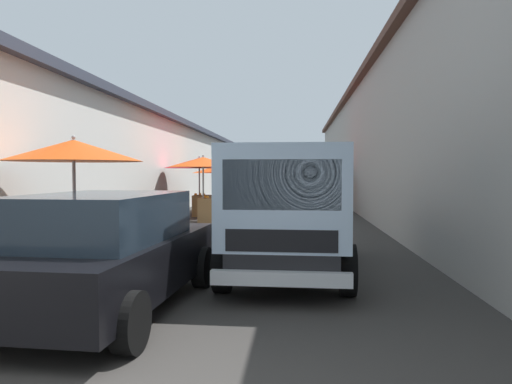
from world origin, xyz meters
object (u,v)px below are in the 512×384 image
(vendor_by_crates, at_px, (235,192))
(fruit_stall_near_right, at_px, (220,175))
(fruit_stall_far_left, at_px, (204,171))
(delivery_truck, at_px, (287,216))
(vendor_in_shade, at_px, (324,193))
(fruit_stall_mid_lane, at_px, (315,173))
(hatchback_car, at_px, (106,252))
(fruit_stall_near_left, at_px, (74,170))
(fruit_stall_far_right, at_px, (200,168))

(vendor_by_crates, bearing_deg, fruit_stall_near_right, 31.93)
(fruit_stall_far_left, xyz_separation_m, vendor_by_crates, (3.34, -0.60, -0.82))
(delivery_truck, height_order, vendor_by_crates, delivery_truck)
(vendor_by_crates, distance_m, vendor_in_shade, 3.64)
(vendor_by_crates, bearing_deg, fruit_stall_far_left, 169.84)
(fruit_stall_mid_lane, distance_m, fruit_stall_near_right, 4.18)
(vendor_in_shade, bearing_deg, vendor_by_crates, 82.37)
(fruit_stall_near_right, bearing_deg, hatchback_car, -176.15)
(vendor_in_shade, bearing_deg, fruit_stall_far_left, 124.16)
(fruit_stall_near_left, distance_m, fruit_stall_near_right, 12.78)
(hatchback_car, distance_m, delivery_truck, 2.78)
(fruit_stall_mid_lane, height_order, vendor_in_shade, fruit_stall_mid_lane)
(fruit_stall_far_right, xyz_separation_m, fruit_stall_near_right, (2.34, -0.42, -0.27))
(fruit_stall_near_left, xyz_separation_m, delivery_truck, (-0.61, -3.68, -0.72))
(fruit_stall_far_right, xyz_separation_m, fruit_stall_near_left, (-10.42, 0.07, -0.10))
(fruit_stall_far_left, height_order, fruit_stall_near_left, fruit_stall_near_left)
(fruit_stall_near_right, xyz_separation_m, hatchback_car, (-15.07, -1.01, -0.86))
(hatchback_car, relative_size, vendor_by_crates, 2.50)
(hatchback_car, bearing_deg, fruit_stall_far_left, 4.43)
(fruit_stall_far_left, xyz_separation_m, fruit_stall_near_right, (4.63, 0.21, -0.15))
(fruit_stall_far_right, xyz_separation_m, vendor_by_crates, (1.05, -1.22, -0.94))
(fruit_stall_near_left, distance_m, hatchback_car, 2.94)
(fruit_stall_far_right, height_order, fruit_stall_near_left, fruit_stall_near_left)
(hatchback_car, xyz_separation_m, vendor_in_shade, (13.30, -3.40, 0.17))
(fruit_stall_mid_lane, xyz_separation_m, fruit_stall_far_right, (-2.82, 4.58, 0.17))
(fruit_stall_far_right, relative_size, fruit_stall_near_right, 1.14)
(hatchback_car, height_order, vendor_in_shade, vendor_in_shade)
(fruit_stall_near_left, relative_size, vendor_by_crates, 1.47)
(fruit_stall_far_left, distance_m, vendor_in_shade, 5.16)
(fruit_stall_near_left, relative_size, hatchback_car, 0.59)
(fruit_stall_mid_lane, relative_size, fruit_stall_far_right, 1.02)
(fruit_stall_far_left, bearing_deg, vendor_in_shade, -55.84)
(fruit_stall_near_left, xyz_separation_m, hatchback_car, (-2.31, -1.50, -1.02))
(fruit_stall_near_left, height_order, vendor_by_crates, fruit_stall_near_left)
(fruit_stall_mid_lane, xyz_separation_m, delivery_truck, (-13.85, 0.96, -0.66))
(vendor_in_shade, bearing_deg, fruit_stall_near_left, 155.94)
(delivery_truck, distance_m, vendor_in_shade, 11.66)
(hatchback_car, distance_m, vendor_by_crates, 13.78)
(fruit_stall_far_left, distance_m, fruit_stall_near_right, 4.64)
(fruit_stall_far_left, height_order, fruit_stall_mid_lane, fruit_stall_far_left)
(delivery_truck, height_order, vendor_in_shade, delivery_truck)
(hatchback_car, bearing_deg, fruit_stall_far_right, 6.43)
(fruit_stall_far_right, height_order, fruit_stall_near_right, fruit_stall_far_right)
(fruit_stall_far_right, bearing_deg, vendor_in_shade, -83.30)
(fruit_stall_far_right, xyz_separation_m, delivery_truck, (-11.03, -3.62, -0.82))
(fruit_stall_mid_lane, distance_m, delivery_truck, 13.90)
(fruit_stall_far_left, distance_m, vendor_by_crates, 3.49)
(fruit_stall_near_right, bearing_deg, fruit_stall_mid_lane, -83.49)
(vendor_by_crates, bearing_deg, fruit_stall_near_left, 173.56)
(fruit_stall_mid_lane, relative_size, fruit_stall_near_left, 1.19)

